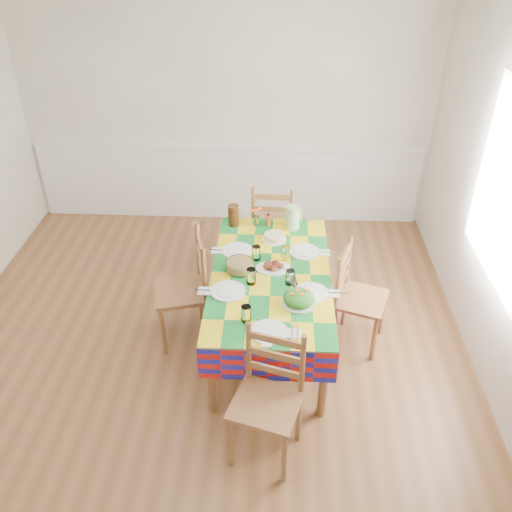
% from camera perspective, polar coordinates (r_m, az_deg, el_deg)
% --- Properties ---
extents(room, '(4.58, 5.08, 2.78)m').
position_cam_1_polar(room, '(3.80, -6.75, 3.52)').
color(room, brown).
rests_on(room, ground).
extents(wainscot, '(4.41, 0.06, 0.92)m').
position_cam_1_polar(wainscot, '(6.38, -2.96, 7.94)').
color(wainscot, white).
rests_on(wainscot, room).
extents(window_right, '(0.00, 1.40, 1.40)m').
position_cam_1_polar(window_right, '(4.27, 25.03, 6.25)').
color(window_right, white).
rests_on(window_right, room).
extents(dining_table, '(0.97, 1.80, 0.70)m').
position_cam_1_polar(dining_table, '(4.43, 1.56, -2.63)').
color(dining_table, brown).
rests_on(dining_table, room).
extents(setting_near_head, '(0.44, 0.29, 0.13)m').
position_cam_1_polar(setting_near_head, '(3.83, 0.60, -7.30)').
color(setting_near_head, white).
rests_on(setting_near_head, dining_table).
extents(setting_left_near, '(0.50, 0.30, 0.13)m').
position_cam_1_polar(setting_left_near, '(4.20, -2.15, -3.13)').
color(setting_left_near, white).
rests_on(setting_left_near, dining_table).
extents(setting_left_far, '(0.48, 0.29, 0.13)m').
position_cam_1_polar(setting_left_far, '(4.60, -1.33, 0.50)').
color(setting_left_far, white).
rests_on(setting_left_far, dining_table).
extents(setting_right_near, '(0.49, 0.28, 0.12)m').
position_cam_1_polar(setting_right_near, '(4.21, 5.09, -3.25)').
color(setting_right_near, white).
rests_on(setting_right_near, dining_table).
extents(setting_right_far, '(0.49, 0.28, 0.12)m').
position_cam_1_polar(setting_right_far, '(4.61, 4.49, 0.40)').
color(setting_right_far, white).
rests_on(setting_right_far, dining_table).
extents(meat_platter, '(0.29, 0.21, 0.06)m').
position_cam_1_polar(meat_platter, '(4.42, 1.81, -1.14)').
color(meat_platter, white).
rests_on(meat_platter, dining_table).
extents(salad_platter, '(0.26, 0.26, 0.11)m').
position_cam_1_polar(salad_platter, '(4.06, 4.54, -4.48)').
color(salad_platter, white).
rests_on(salad_platter, dining_table).
extents(pasta_bowl, '(0.23, 0.23, 0.08)m').
position_cam_1_polar(pasta_bowl, '(4.40, -1.72, -1.04)').
color(pasta_bowl, white).
rests_on(pasta_bowl, dining_table).
extents(cake, '(0.21, 0.21, 0.06)m').
position_cam_1_polar(cake, '(4.80, 1.95, 1.99)').
color(cake, white).
rests_on(cake, dining_table).
extents(serving_utensils, '(0.13, 0.28, 0.01)m').
position_cam_1_polar(serving_utensils, '(4.33, 3.82, -2.39)').
color(serving_utensils, black).
rests_on(serving_utensils, dining_table).
extents(flower_vase, '(0.12, 0.10, 0.19)m').
position_cam_1_polar(flower_vase, '(4.99, 0.02, 4.00)').
color(flower_vase, white).
rests_on(flower_vase, dining_table).
extents(hot_sauce, '(0.03, 0.03, 0.14)m').
position_cam_1_polar(hot_sauce, '(4.99, 1.32, 3.85)').
color(hot_sauce, '#BC330F').
rests_on(hot_sauce, dining_table).
extents(green_pitcher, '(0.13, 0.13, 0.22)m').
position_cam_1_polar(green_pitcher, '(4.95, 3.89, 4.09)').
color(green_pitcher, '#A6CF92').
rests_on(green_pitcher, dining_table).
extents(tea_pitcher, '(0.10, 0.10, 0.20)m').
position_cam_1_polar(tea_pitcher, '(4.99, -2.37, 4.29)').
color(tea_pitcher, '#331C0B').
rests_on(tea_pitcher, dining_table).
extents(name_card, '(0.07, 0.02, 0.02)m').
position_cam_1_polar(name_card, '(3.70, 1.10, -9.50)').
color(name_card, white).
rests_on(name_card, dining_table).
extents(chair_near, '(0.53, 0.52, 0.97)m').
position_cam_1_polar(chair_near, '(3.69, 1.27, -14.87)').
color(chair_near, brown).
rests_on(chair_near, room).
extents(chair_far, '(0.45, 0.44, 0.97)m').
position_cam_1_polar(chair_far, '(5.45, 1.81, 3.12)').
color(chair_far, brown).
rests_on(chair_far, room).
extents(chair_left, '(0.53, 0.54, 1.01)m').
position_cam_1_polar(chair_left, '(4.58, -7.42, -3.52)').
color(chair_left, brown).
rests_on(chair_left, room).
extents(chair_right, '(0.51, 0.52, 0.94)m').
position_cam_1_polar(chair_right, '(4.59, 10.53, -4.38)').
color(chair_right, brown).
rests_on(chair_right, room).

